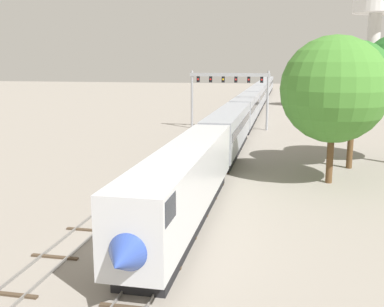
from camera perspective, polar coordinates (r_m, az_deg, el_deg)
name	(u,v)px	position (r m, az deg, el deg)	size (l,w,h in m)	color
ground_plane	(131,248)	(25.82, -7.66, -11.67)	(400.00, 400.00, 0.00)	gray
track_main	(250,118)	(83.22, 7.30, 4.39)	(2.60, 200.00, 0.16)	slate
track_near	(200,134)	(64.23, 1.04, 2.42)	(2.60, 160.00, 0.16)	slate
passenger_train	(256,98)	(96.88, 7.97, 6.86)	(3.04, 160.24, 4.80)	silver
signal_gantry	(229,86)	(69.39, 4.70, 8.37)	(12.10, 0.49, 8.80)	#999BA0
water_tower	(376,12)	(103.80, 22.01, 16.13)	(9.22, 9.22, 25.85)	beige
trackside_tree_left	(334,90)	(39.26, 17.37, 7.65)	(8.76, 8.76, 12.26)	brown
trackside_tree_mid	(355,77)	(45.49, 19.75, 9.00)	(6.72, 6.72, 12.09)	brown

